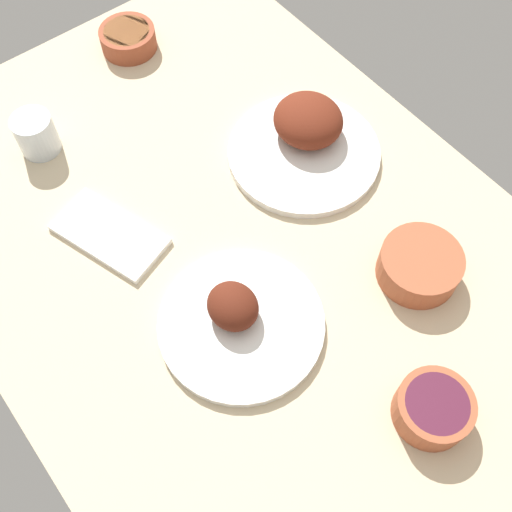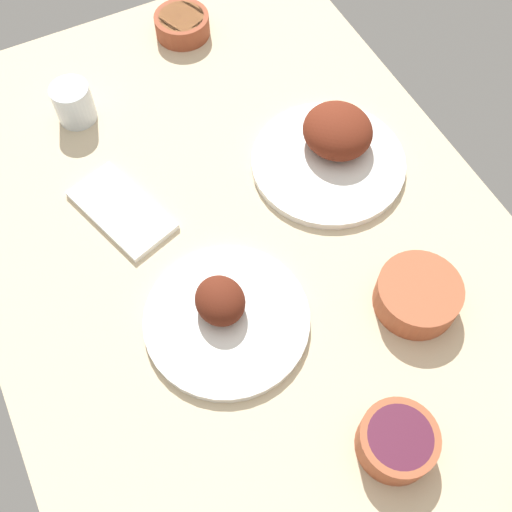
% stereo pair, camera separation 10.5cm
% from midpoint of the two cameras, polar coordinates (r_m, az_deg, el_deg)
% --- Properties ---
extents(dining_table, '(1.40, 0.90, 0.04)m').
position_cam_midpoint_polar(dining_table, '(1.08, 2.76, -1.29)').
color(dining_table, '#C6B28E').
rests_on(dining_table, ground).
extents(plate_near_viewer, '(0.27, 0.27, 0.07)m').
position_cam_midpoint_polar(plate_near_viewer, '(1.00, 0.14, -5.69)').
color(plate_near_viewer, silver).
rests_on(plate_near_viewer, dining_table).
extents(plate_far_side, '(0.29, 0.29, 0.09)m').
position_cam_midpoint_polar(plate_far_side, '(1.18, 9.59, 9.59)').
color(plate_far_side, silver).
rests_on(plate_far_side, dining_table).
extents(bowl_soup, '(0.12, 0.12, 0.05)m').
position_cam_midpoint_polar(bowl_soup, '(1.41, -4.55, 20.28)').
color(bowl_soup, brown).
rests_on(bowl_soup, dining_table).
extents(bowl_onions, '(0.11, 0.11, 0.06)m').
position_cam_midpoint_polar(bowl_onions, '(0.96, 15.99, -16.26)').
color(bowl_onions, '#A35133').
rests_on(bowl_onions, dining_table).
extents(bowl_potatoes, '(0.14, 0.14, 0.06)m').
position_cam_midpoint_polar(bowl_potatoes, '(1.05, 17.38, -3.63)').
color(bowl_potatoes, '#A35133').
rests_on(bowl_potatoes, dining_table).
extents(water_tumbler, '(0.07, 0.07, 0.08)m').
position_cam_midpoint_polar(water_tumbler, '(1.26, -14.05, 13.25)').
color(water_tumbler, silver).
rests_on(water_tumbler, dining_table).
extents(folded_napkin, '(0.22, 0.16, 0.01)m').
position_cam_midpoint_polar(folded_napkin, '(1.13, -9.61, 3.94)').
color(folded_napkin, white).
rests_on(folded_napkin, dining_table).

